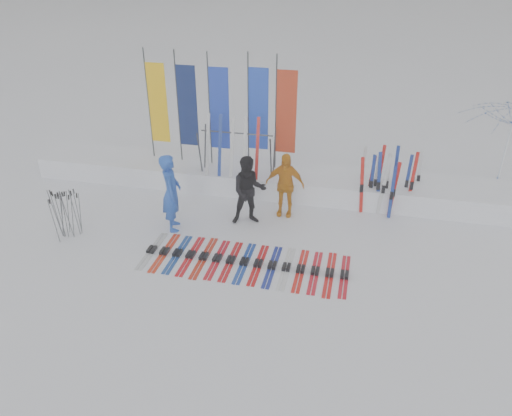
% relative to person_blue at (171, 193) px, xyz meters
% --- Properties ---
extents(ground, '(120.00, 120.00, 0.00)m').
position_rel_person_blue_xyz_m(ground, '(1.98, -1.91, -0.99)').
color(ground, white).
rests_on(ground, ground).
extents(snow_bank, '(14.00, 1.60, 0.60)m').
position_rel_person_blue_xyz_m(snow_bank, '(1.98, 2.69, -0.69)').
color(snow_bank, white).
rests_on(snow_bank, ground).
extents(person_blue, '(0.69, 0.84, 1.98)m').
position_rel_person_blue_xyz_m(person_blue, '(0.00, 0.00, 0.00)').
color(person_blue, blue).
rests_on(person_blue, ground).
extents(person_black, '(1.04, 0.92, 1.80)m').
position_rel_person_blue_xyz_m(person_black, '(1.77, 0.70, -0.09)').
color(person_black, black).
rests_on(person_black, ground).
extents(person_yellow, '(1.01, 0.43, 1.72)m').
position_rel_person_blue_xyz_m(person_yellow, '(2.57, 1.31, -0.13)').
color(person_yellow, orange).
rests_on(person_yellow, ground).
extents(tent_canopy, '(3.22, 3.27, 2.61)m').
position_rel_person_blue_xyz_m(tent_canopy, '(8.31, 3.97, 0.32)').
color(tent_canopy, white).
rests_on(tent_canopy, ground).
extents(ski_row, '(4.63, 1.69, 0.07)m').
position_rel_person_blue_xyz_m(ski_row, '(2.10, -1.12, -0.95)').
color(ski_row, '#B0B2B7').
rests_on(ski_row, ground).
extents(pole_cluster, '(0.75, 0.69, 1.24)m').
position_rel_person_blue_xyz_m(pole_cluster, '(-2.37, -0.93, -0.39)').
color(pole_cluster, '#595B60').
rests_on(pole_cluster, ground).
extents(feather_flags, '(4.31, 0.22, 3.20)m').
position_rel_person_blue_xyz_m(feather_flags, '(0.43, 2.88, 1.25)').
color(feather_flags, '#383A3F').
rests_on(feather_flags, ground).
extents(ski_rack, '(2.04, 0.80, 1.23)m').
position_rel_person_blue_xyz_m(ski_rack, '(1.06, 2.29, 0.39)').
color(ski_rack, '#383A3F').
rests_on(ski_rack, ground).
extents(upright_skis, '(1.59, 1.22, 1.69)m').
position_rel_person_blue_xyz_m(upright_skis, '(5.16, 2.26, -0.20)').
color(upright_skis, silver).
rests_on(upright_skis, ground).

